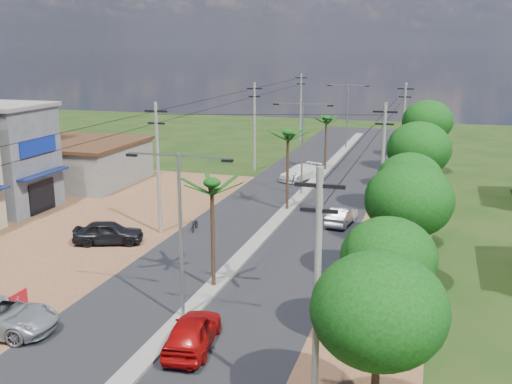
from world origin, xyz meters
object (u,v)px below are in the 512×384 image
car_silver_mid (342,216)px  roadside_sign (19,302)px  car_red_near (192,333)px  car_parked_dark (108,233)px  car_white_far (300,173)px

car_silver_mid → roadside_sign: 22.88m
car_red_near → car_parked_dark: (-10.67, 11.25, 0.01)m
car_white_far → roadside_sign: car_white_far is taller
car_parked_dark → roadside_sign: car_parked_dark is taller
car_red_near → roadside_sign: 9.55m
car_red_near → car_parked_dark: bearing=-54.3°
car_silver_mid → car_white_far: (-6.16, 13.51, 0.07)m
car_white_far → car_red_near: bearing=-61.3°
car_silver_mid → car_parked_dark: (-13.83, -8.70, 0.12)m
roadside_sign → car_silver_mid: bearing=56.7°
car_parked_dark → car_red_near: bearing=-156.3°
car_red_near → car_white_far: (-3.00, 33.46, -0.05)m
car_parked_dark → roadside_sign: size_ratio=3.63×
car_white_far → car_parked_dark: (-7.67, -22.21, 0.05)m
car_red_near → car_silver_mid: car_red_near is taller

